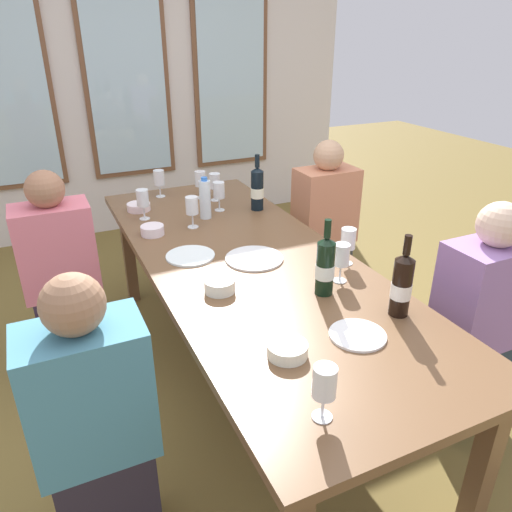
{
  "coord_description": "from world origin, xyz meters",
  "views": [
    {
      "loc": [
        -0.85,
        -1.91,
        1.74
      ],
      "look_at": [
        0.0,
        -0.09,
        0.79
      ],
      "focal_mm": 34.24,
      "sensor_mm": 36.0,
      "label": 1
    }
  ],
  "objects_px": {
    "tasting_bowl_3": "(139,207)",
    "wine_glass_4": "(215,182)",
    "tasting_bowl_1": "(152,230)",
    "seated_person_2": "(62,277)",
    "wine_glass_5": "(348,240)",
    "seated_person_1": "(477,327)",
    "white_plate_0": "(190,256)",
    "wine_glass_6": "(143,199)",
    "water_bottle": "(205,199)",
    "wine_glass_7": "(200,180)",
    "wine_glass_2": "(324,383)",
    "wine_glass_8": "(159,179)",
    "white_plate_2": "(358,335)",
    "wine_bottle_2": "(325,266)",
    "tasting_bowl_0": "(220,286)",
    "wine_glass_1": "(192,207)",
    "seated_person_3": "(324,229)",
    "wine_bottle_0": "(402,285)",
    "wine_glass_0": "(342,256)",
    "wine_glass_3": "(219,191)",
    "white_plate_1": "(254,258)",
    "dining_table": "(248,271)",
    "wine_bottle_1": "(257,189)",
    "tasting_bowl_2": "(287,350)",
    "seated_person_0": "(96,432)"
  },
  "relations": [
    {
      "from": "wine_glass_3",
      "to": "wine_bottle_1",
      "type": "bearing_deg",
      "value": -20.52
    },
    {
      "from": "white_plate_2",
      "to": "wine_glass_2",
      "type": "height_order",
      "value": "wine_glass_2"
    },
    {
      "from": "wine_glass_5",
      "to": "wine_glass_4",
      "type": "bearing_deg",
      "value": 101.81
    },
    {
      "from": "wine_glass_2",
      "to": "wine_glass_7",
      "type": "relative_size",
      "value": 1.0
    },
    {
      "from": "tasting_bowl_1",
      "to": "seated_person_2",
      "type": "bearing_deg",
      "value": 164.43
    },
    {
      "from": "white_plate_0",
      "to": "wine_glass_2",
      "type": "xyz_separation_m",
      "value": [
        0.01,
        -1.17,
        0.12
      ]
    },
    {
      "from": "seated_person_2",
      "to": "dining_table",
      "type": "bearing_deg",
      "value": -36.86
    },
    {
      "from": "tasting_bowl_3",
      "to": "wine_glass_4",
      "type": "bearing_deg",
      "value": -2.5
    },
    {
      "from": "white_plate_2",
      "to": "white_plate_0",
      "type": "bearing_deg",
      "value": 110.78
    },
    {
      "from": "wine_bottle_1",
      "to": "wine_glass_3",
      "type": "relative_size",
      "value": 1.91
    },
    {
      "from": "tasting_bowl_1",
      "to": "seated_person_2",
      "type": "height_order",
      "value": "seated_person_2"
    },
    {
      "from": "white_plate_0",
      "to": "wine_glass_1",
      "type": "height_order",
      "value": "wine_glass_1"
    },
    {
      "from": "dining_table",
      "to": "wine_glass_6",
      "type": "height_order",
      "value": "wine_glass_6"
    },
    {
      "from": "wine_bottle_1",
      "to": "seated_person_1",
      "type": "height_order",
      "value": "seated_person_1"
    },
    {
      "from": "tasting_bowl_1",
      "to": "wine_glass_7",
      "type": "xyz_separation_m",
      "value": [
        0.43,
        0.47,
        0.09
      ]
    },
    {
      "from": "wine_glass_3",
      "to": "seated_person_3",
      "type": "bearing_deg",
      "value": -5.94
    },
    {
      "from": "white_plate_0",
      "to": "wine_glass_6",
      "type": "height_order",
      "value": "wine_glass_6"
    },
    {
      "from": "seated_person_1",
      "to": "tasting_bowl_1",
      "type": "bearing_deg",
      "value": 135.24
    },
    {
      "from": "wine_bottle_1",
      "to": "seated_person_2",
      "type": "xyz_separation_m",
      "value": [
        -1.15,
        0.01,
        -0.34
      ]
    },
    {
      "from": "dining_table",
      "to": "tasting_bowl_1",
      "type": "bearing_deg",
      "value": 125.26
    },
    {
      "from": "wine_glass_2",
      "to": "wine_bottle_2",
      "type": "bearing_deg",
      "value": 57.58
    },
    {
      "from": "wine_bottle_1",
      "to": "seated_person_3",
      "type": "bearing_deg",
      "value": 0.74
    },
    {
      "from": "white_plate_0",
      "to": "wine_glass_7",
      "type": "relative_size",
      "value": 1.35
    },
    {
      "from": "dining_table",
      "to": "wine_glass_0",
      "type": "distance_m",
      "value": 0.49
    },
    {
      "from": "wine_bottle_0",
      "to": "wine_bottle_1",
      "type": "relative_size",
      "value": 0.98
    },
    {
      "from": "wine_glass_8",
      "to": "seated_person_3",
      "type": "xyz_separation_m",
      "value": [
        0.95,
        -0.48,
        -0.33
      ]
    },
    {
      "from": "wine_bottle_0",
      "to": "seated_person_2",
      "type": "distance_m",
      "value": 1.76
    },
    {
      "from": "white_plate_1",
      "to": "tasting_bowl_3",
      "type": "xyz_separation_m",
      "value": [
        -0.34,
        0.9,
        0.02
      ]
    },
    {
      "from": "tasting_bowl_1",
      "to": "tasting_bowl_0",
      "type": "bearing_deg",
      "value": -81.88
    },
    {
      "from": "tasting_bowl_1",
      "to": "seated_person_1",
      "type": "xyz_separation_m",
      "value": [
        1.16,
        -1.15,
        -0.24
      ]
    },
    {
      "from": "wine_glass_6",
      "to": "wine_glass_3",
      "type": "bearing_deg",
      "value": -5.96
    },
    {
      "from": "dining_table",
      "to": "water_bottle",
      "type": "height_order",
      "value": "water_bottle"
    },
    {
      "from": "dining_table",
      "to": "seated_person_1",
      "type": "relative_size",
      "value": 2.24
    },
    {
      "from": "water_bottle",
      "to": "wine_glass_0",
      "type": "relative_size",
      "value": 1.38
    },
    {
      "from": "water_bottle",
      "to": "wine_glass_0",
      "type": "bearing_deg",
      "value": -74.53
    },
    {
      "from": "wine_bottle_0",
      "to": "seated_person_3",
      "type": "distance_m",
      "value": 1.43
    },
    {
      "from": "wine_bottle_2",
      "to": "wine_glass_1",
      "type": "height_order",
      "value": "wine_bottle_2"
    },
    {
      "from": "tasting_bowl_3",
      "to": "wine_glass_6",
      "type": "bearing_deg",
      "value": -91.15
    },
    {
      "from": "wine_glass_2",
      "to": "wine_glass_6",
      "type": "distance_m",
      "value": 1.76
    },
    {
      "from": "tasting_bowl_3",
      "to": "wine_glass_4",
      "type": "xyz_separation_m",
      "value": [
        0.48,
        -0.02,
        0.1
      ]
    },
    {
      "from": "tasting_bowl_0",
      "to": "wine_glass_8",
      "type": "relative_size",
      "value": 0.74
    },
    {
      "from": "water_bottle",
      "to": "wine_glass_7",
      "type": "xyz_separation_m",
      "value": [
        0.1,
        0.35,
        0.0
      ]
    },
    {
      "from": "wine_glass_1",
      "to": "wine_glass_0",
      "type": "bearing_deg",
      "value": -66.3
    },
    {
      "from": "wine_bottle_2",
      "to": "seated_person_1",
      "type": "bearing_deg",
      "value": -19.34
    },
    {
      "from": "tasting_bowl_2",
      "to": "seated_person_0",
      "type": "xyz_separation_m",
      "value": [
        -0.63,
        0.15,
        -0.24
      ]
    },
    {
      "from": "wine_glass_2",
      "to": "wine_glass_8",
      "type": "xyz_separation_m",
      "value": [
        0.1,
        2.12,
        -0.0
      ]
    },
    {
      "from": "wine_glass_5",
      "to": "seated_person_1",
      "type": "xyz_separation_m",
      "value": [
        0.43,
        -0.43,
        -0.34
      ]
    },
    {
      "from": "wine_glass_0",
      "to": "wine_glass_3",
      "type": "xyz_separation_m",
      "value": [
        -0.15,
        1.05,
        0.0
      ]
    },
    {
      "from": "wine_glass_1",
      "to": "wine_glass_2",
      "type": "bearing_deg",
      "value": -94.62
    },
    {
      "from": "white_plate_1",
      "to": "wine_bottle_0",
      "type": "relative_size",
      "value": 0.84
    }
  ]
}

